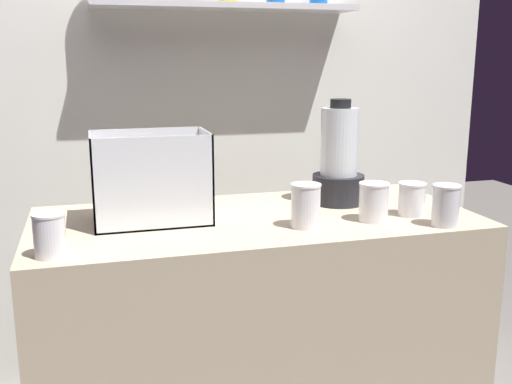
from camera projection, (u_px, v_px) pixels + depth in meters
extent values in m
cube|color=tan|center=(256.00, 346.00, 2.00)|extent=(1.40, 0.64, 0.90)
cube|color=silver|center=(207.00, 92.00, 2.55)|extent=(2.60, 0.04, 2.50)
cube|color=silver|center=(227.00, 6.00, 2.37)|extent=(1.06, 0.20, 0.02)
cube|color=white|center=(153.00, 220.00, 1.84)|extent=(0.35, 0.22, 0.01)
cube|color=white|center=(155.00, 184.00, 1.71)|extent=(0.35, 0.01, 0.28)
cube|color=white|center=(147.00, 171.00, 1.91)|extent=(0.35, 0.01, 0.28)
cube|color=white|center=(92.00, 181.00, 1.77)|extent=(0.01, 0.22, 0.28)
cube|color=white|center=(206.00, 175.00, 1.86)|extent=(0.01, 0.22, 0.28)
cone|color=orange|center=(156.00, 213.00, 1.85)|extent=(0.15, 0.12, 0.03)
cone|color=orange|center=(164.00, 212.00, 1.87)|extent=(0.07, 0.15, 0.03)
cone|color=orange|center=(149.00, 213.00, 1.84)|extent=(0.18, 0.10, 0.04)
cone|color=orange|center=(129.00, 216.00, 1.82)|extent=(0.18, 0.10, 0.03)
cone|color=orange|center=(173.00, 205.00, 1.84)|extent=(0.16, 0.08, 0.03)
cone|color=orange|center=(147.00, 209.00, 1.81)|extent=(0.14, 0.06, 0.03)
cylinder|color=black|center=(338.00, 189.00, 2.07)|extent=(0.18, 0.18, 0.10)
cylinder|color=silver|center=(339.00, 142.00, 2.03)|extent=(0.13, 0.13, 0.23)
cylinder|color=maroon|center=(339.00, 169.00, 2.05)|extent=(0.11, 0.11, 0.04)
cylinder|color=black|center=(341.00, 103.00, 2.00)|extent=(0.07, 0.07, 0.03)
cylinder|color=white|center=(49.00, 236.00, 1.51)|extent=(0.08, 0.08, 0.11)
cylinder|color=red|center=(50.00, 240.00, 1.51)|extent=(0.07, 0.07, 0.09)
cylinder|color=white|center=(48.00, 214.00, 1.49)|extent=(0.08, 0.08, 0.01)
cylinder|color=white|center=(306.00, 207.00, 1.77)|extent=(0.09, 0.09, 0.13)
cylinder|color=maroon|center=(305.00, 213.00, 1.77)|extent=(0.08, 0.08, 0.08)
cylinder|color=white|center=(306.00, 185.00, 1.75)|extent=(0.09, 0.09, 0.01)
cylinder|color=white|center=(374.00, 203.00, 1.84)|extent=(0.09, 0.09, 0.11)
cylinder|color=orange|center=(373.00, 207.00, 1.84)|extent=(0.08, 0.08, 0.09)
cylinder|color=white|center=(374.00, 184.00, 1.82)|extent=(0.09, 0.09, 0.01)
cylinder|color=white|center=(412.00, 200.00, 1.90)|extent=(0.09, 0.09, 0.10)
cylinder|color=red|center=(412.00, 204.00, 1.91)|extent=(0.08, 0.08, 0.08)
cylinder|color=white|center=(413.00, 184.00, 1.89)|extent=(0.09, 0.09, 0.01)
cylinder|color=white|center=(446.00, 207.00, 1.78)|extent=(0.08, 0.08, 0.12)
cylinder|color=maroon|center=(445.00, 210.00, 1.78)|extent=(0.07, 0.07, 0.10)
cylinder|color=white|center=(447.00, 186.00, 1.77)|extent=(0.08, 0.08, 0.01)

